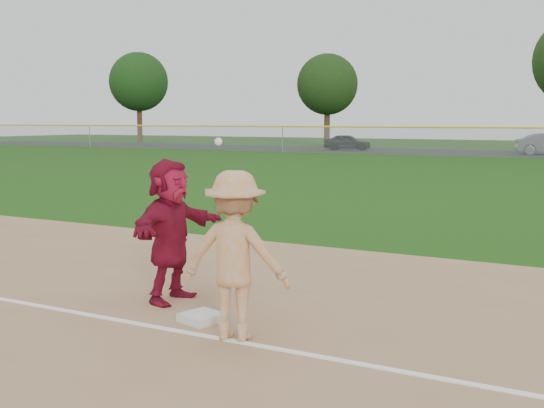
% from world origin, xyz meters
% --- Properties ---
extents(ground, '(160.00, 160.00, 0.00)m').
position_xyz_m(ground, '(0.00, 0.00, 0.00)').
color(ground, '#19470D').
rests_on(ground, ground).
extents(foul_line, '(60.00, 0.10, 0.01)m').
position_xyz_m(foul_line, '(0.00, -0.80, 0.03)').
color(foul_line, white).
rests_on(foul_line, infield_dirt).
extents(first_base, '(0.56, 0.56, 0.10)m').
position_xyz_m(first_base, '(-0.00, -0.33, 0.07)').
color(first_base, silver).
rests_on(first_base, infield_dirt).
extents(base_runner, '(0.59, 1.84, 1.98)m').
position_xyz_m(base_runner, '(-0.93, 0.28, 1.01)').
color(base_runner, maroon).
rests_on(base_runner, infield_dirt).
extents(car_left, '(4.09, 2.33, 1.31)m').
position_xyz_m(car_left, '(-16.84, 45.60, 0.67)').
color(car_left, black).
rests_on(car_left, parking_asphalt).
extents(first_base_play, '(1.38, 0.98, 2.29)m').
position_xyz_m(first_base_play, '(0.71, -0.68, 0.99)').
color(first_base_play, '#AEAEB1').
rests_on(first_base_play, infield_dirt).
extents(tree_0, '(6.40, 6.40, 9.81)m').
position_xyz_m(tree_0, '(-44.00, 52.00, 6.59)').
color(tree_0, '#3E2616').
rests_on(tree_0, ground).
extents(tree_1, '(5.80, 5.80, 8.75)m').
position_xyz_m(tree_1, '(-22.00, 53.00, 5.83)').
color(tree_1, '#3B2815').
rests_on(tree_1, ground).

